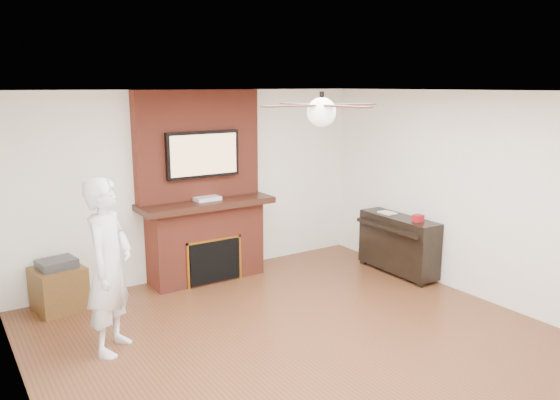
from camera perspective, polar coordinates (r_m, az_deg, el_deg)
room_shell at (r=5.09m, az=4.17°, el=-2.98°), size 5.36×5.86×2.86m
fireplace at (r=7.28m, az=-8.04°, el=-0.57°), size 1.78×0.64×2.50m
tv at (r=7.13m, az=-8.04°, el=4.74°), size 1.00×0.08×0.60m
ceiling_fan at (r=4.92m, az=4.36°, el=9.28°), size 1.21×1.21×0.31m
person at (r=5.50m, az=-17.41°, el=-6.62°), size 0.73×0.75×1.72m
side_table at (r=6.87m, az=-22.12°, el=-8.35°), size 0.60×0.60×0.60m
piano at (r=7.68m, az=12.23°, el=-4.41°), size 0.47×1.23×0.89m
cable_box at (r=7.18m, az=-7.60°, el=0.15°), size 0.34×0.21×0.05m
candle_orange at (r=7.33m, az=-8.47°, el=-8.18°), size 0.07×0.07×0.10m
candle_green at (r=7.33m, az=-7.75°, el=-8.19°), size 0.07×0.07×0.10m
candle_cream at (r=7.43m, az=-6.75°, el=-7.87°), size 0.08×0.08×0.10m
candle_blue at (r=7.47m, az=-5.16°, el=-7.81°), size 0.06×0.06×0.08m
candle_cream_extra at (r=7.52m, az=-5.27°, el=-7.58°), size 0.08×0.08×0.10m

